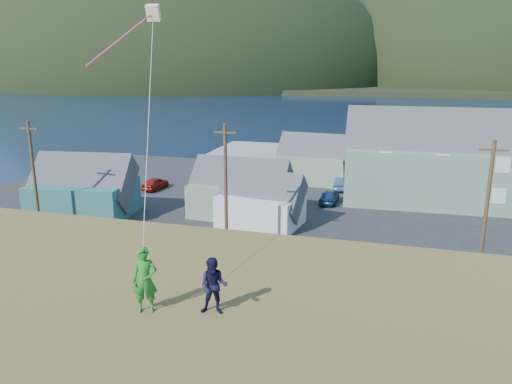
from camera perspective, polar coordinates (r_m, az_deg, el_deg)
ground at (r=34.08m, az=2.88°, el=-9.01°), size 900.00×900.00×0.00m
grass_strip at (r=32.29m, az=2.07°, el=-10.32°), size 110.00×8.00×0.10m
waterfront_lot at (r=49.83m, az=7.29°, el=-1.26°), size 72.00×36.00×0.12m
wharf at (r=72.81m, az=5.38°, el=4.21°), size 26.00×14.00×0.90m
far_shore at (r=360.71m, az=15.05°, el=12.29°), size 900.00×320.00×2.00m
far_hills at (r=311.35m, az=21.55°, el=11.64°), size 760.00×265.00×143.00m
shed_teal at (r=47.31m, az=-19.15°, el=0.34°), size 9.54×7.28×6.98m
shed_palegreen_near at (r=44.98m, az=-1.86°, el=0.20°), size 9.01×5.87×6.38m
shed_white at (r=42.29m, az=0.54°, el=-1.06°), size 7.72×5.69×5.65m
shed_palegreen_far at (r=57.89m, az=7.57°, el=3.58°), size 10.56×6.55×6.81m
utility_poles at (r=34.93m, az=-3.06°, el=-0.15°), size 32.99×0.24×9.49m
parked_cars at (r=55.05m, az=0.21°, el=1.24°), size 21.28×12.29×1.55m
kite_flyer_green at (r=13.76m, az=-12.59°, el=-9.79°), size 0.77×0.64×1.82m
kite_flyer_navy at (r=13.44m, az=-4.84°, el=-10.67°), size 0.86×0.72×1.56m
kite_rig at (r=18.71m, az=-12.21°, el=18.74°), size 1.82×3.22×9.01m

